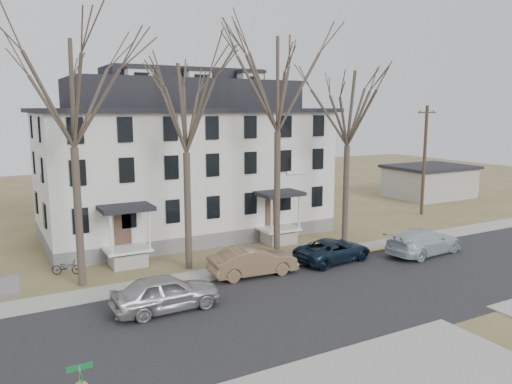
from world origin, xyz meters
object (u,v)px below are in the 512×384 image
boarding_house (185,161)px  car_navy (333,251)px  tree_mid_left (185,102)px  utility_pole_far (424,159)px  car_white (424,242)px  tree_center (278,77)px  bicycle_left (67,268)px  tree_mid_right (348,103)px  tree_far_left (71,85)px  car_silver (166,293)px  car_tan (253,262)px

boarding_house → car_navy: (5.13, -11.27, -4.68)m
tree_mid_left → utility_pole_far: bearing=10.1°
car_white → utility_pole_far: bearing=-52.9°
car_white → tree_center: bearing=53.9°
bicycle_left → car_white: bearing=-84.7°
tree_mid_right → boarding_house: bearing=136.2°
tree_far_left → utility_pole_far: tree_far_left is taller
tree_far_left → bicycle_left: size_ratio=8.43×
tree_mid_left → car_silver: size_ratio=2.56×
tree_mid_right → utility_pole_far: tree_mid_right is taller
utility_pole_far → car_navy: bearing=-154.5°
car_navy → car_silver: bearing=94.8°
tree_mid_right → car_tan: (-8.87, -3.03, -8.79)m
boarding_house → car_silver: boarding_house is taller
boarding_house → tree_mid_right: tree_mid_right is taller
boarding_house → tree_mid_right: (8.50, -8.15, 4.22)m
boarding_house → car_tan: 12.09m
tree_mid_left → utility_pole_far: size_ratio=1.34×
car_silver → car_navy: car_silver is taller
utility_pole_far → car_navy: utility_pole_far is taller
tree_center → car_tan: size_ratio=2.97×
car_tan → tree_mid_right: bearing=-67.0°
tree_far_left → boarding_house: bearing=42.2°
car_tan → bicycle_left: car_tan is taller
tree_mid_left → car_white: bearing=-18.2°
tree_mid_right → car_silver: size_ratio=2.56×
car_silver → tree_mid_right: bearing=-70.7°
tree_far_left → car_white: bearing=-13.0°
car_tan → tree_far_left: bearing=74.8°
tree_far_left → tree_center: bearing=0.0°
tree_mid_right → car_navy: tree_mid_right is taller
tree_center → utility_pole_far: bearing=13.5°
bicycle_left → car_silver: bearing=-133.1°
tree_center → car_white: bearing=-29.8°
tree_mid_right → car_tan: 12.85m
tree_center → car_tan: 11.23m
car_tan → car_white: bearing=-93.9°
tree_far_left → car_tan: 13.21m
boarding_house → car_white: (11.14, -12.82, -4.56)m
car_silver → car_white: 17.37m
boarding_house → utility_pole_far: (20.50, -3.95, -0.47)m
boarding_house → utility_pole_far: boarding_house is taller
tree_center → car_silver: bearing=-149.7°
bicycle_left → car_tan: bearing=-96.0°
utility_pole_far → car_white: size_ratio=1.68×
tree_center → car_navy: tree_center is taller
car_tan → car_white: size_ratio=0.87×
tree_far_left → car_navy: size_ratio=2.74×
tree_mid_right → car_white: bearing=-60.5°
tree_mid_left → boarding_house: bearing=69.8°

